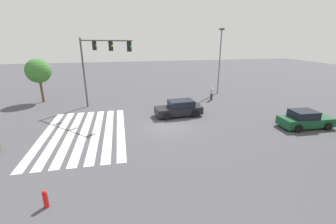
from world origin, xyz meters
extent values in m
plane|color=#47474C|center=(0.00, 0.00, 0.00)|extent=(111.97, 111.97, 0.00)
cube|color=silver|center=(0.00, -9.66, 0.00)|extent=(10.53, 0.60, 0.01)
cube|color=silver|center=(0.00, -8.71, 0.00)|extent=(10.53, 0.60, 0.01)
cube|color=silver|center=(0.00, -7.76, 0.00)|extent=(10.53, 0.60, 0.01)
cube|color=silver|center=(0.00, -6.81, 0.00)|extent=(10.53, 0.60, 0.01)
cube|color=silver|center=(0.00, -5.86, 0.00)|extent=(10.53, 0.60, 0.01)
cube|color=silver|center=(0.00, -4.91, 0.00)|extent=(10.53, 0.60, 0.01)
cube|color=silver|center=(0.00, -3.96, 0.00)|extent=(10.53, 0.60, 0.01)
cylinder|color=#47474C|center=(-7.39, -7.39, 3.57)|extent=(0.18, 0.18, 7.15)
cylinder|color=#47474C|center=(-4.97, -4.97, 6.90)|extent=(4.93, 4.93, 0.12)
cube|color=black|center=(-5.94, -5.94, 6.43)|extent=(0.40, 0.40, 0.84)
sphere|color=red|center=(-5.83, -5.83, 6.43)|extent=(0.16, 0.16, 0.16)
cube|color=black|center=(-4.37, -4.37, 6.43)|extent=(0.40, 0.40, 0.84)
sphere|color=gold|center=(-4.26, -4.26, 6.43)|extent=(0.16, 0.16, 0.16)
cube|color=black|center=(-2.80, -2.80, 6.43)|extent=(0.40, 0.40, 0.84)
sphere|color=green|center=(-2.68, -2.68, 6.43)|extent=(0.16, 0.16, 0.16)
cube|color=#144728|center=(2.63, 11.19, 0.53)|extent=(1.94, 4.38, 0.71)
cube|color=black|center=(2.61, 10.87, 1.18)|extent=(1.67, 1.99, 0.58)
cylinder|color=black|center=(1.77, 12.57, 0.32)|extent=(0.24, 0.65, 0.64)
cylinder|color=black|center=(3.59, 12.50, 0.32)|extent=(0.24, 0.65, 0.64)
cylinder|color=black|center=(1.67, 9.89, 0.32)|extent=(0.24, 0.65, 0.64)
cylinder|color=black|center=(3.48, 9.82, 0.32)|extent=(0.24, 0.65, 0.64)
cube|color=black|center=(-2.38, 1.54, 0.55)|extent=(2.07, 4.51, 0.71)
cube|color=black|center=(-2.40, 1.78, 1.21)|extent=(1.74, 2.44, 0.61)
cylinder|color=black|center=(-1.39, 0.24, 0.36)|extent=(0.27, 0.73, 0.71)
cylinder|color=black|center=(-3.17, 0.11, 0.36)|extent=(0.27, 0.73, 0.71)
cylinder|color=black|center=(-1.59, 2.96, 0.36)|extent=(0.27, 0.73, 0.71)
cylinder|color=black|center=(-3.38, 2.83, 0.36)|extent=(0.27, 0.73, 0.71)
cylinder|color=#38383D|center=(-7.04, 6.89, 0.41)|extent=(0.14, 0.14, 0.81)
cylinder|color=#38383D|center=(-7.15, 6.78, 0.41)|extent=(0.14, 0.14, 0.81)
cube|color=beige|center=(-7.09, 6.84, 1.13)|extent=(0.41, 0.41, 0.64)
sphere|color=beige|center=(-7.09, 6.84, 1.56)|extent=(0.22, 0.22, 0.22)
cylinder|color=slate|center=(-10.34, 9.07, 4.03)|extent=(0.16, 0.16, 8.06)
cube|color=#333338|center=(-10.34, 9.07, 8.16)|extent=(0.80, 0.36, 0.20)
cylinder|color=brown|center=(-10.44, -12.68, 1.23)|extent=(0.26, 0.26, 2.47)
sphere|color=#3D7533|center=(-10.44, -12.68, 3.62)|extent=(2.72, 2.72, 2.72)
cylinder|color=red|center=(8.30, -7.26, 0.35)|extent=(0.22, 0.22, 0.70)
sphere|color=red|center=(8.30, -7.26, 0.76)|extent=(0.20, 0.20, 0.20)
camera|label=1|loc=(17.38, -3.70, 7.13)|focal=24.00mm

